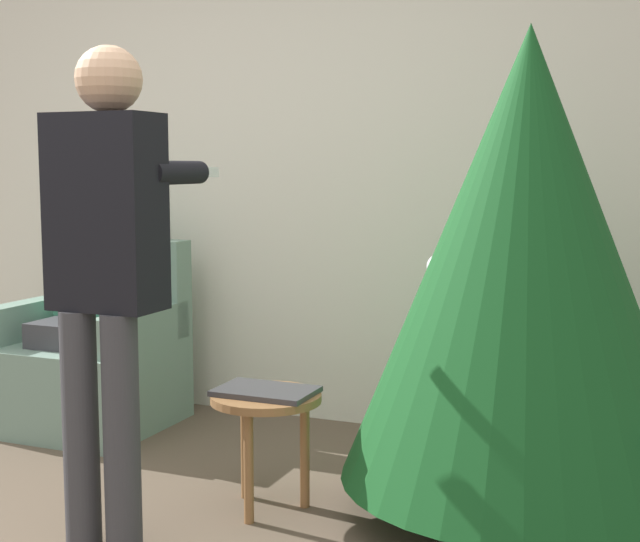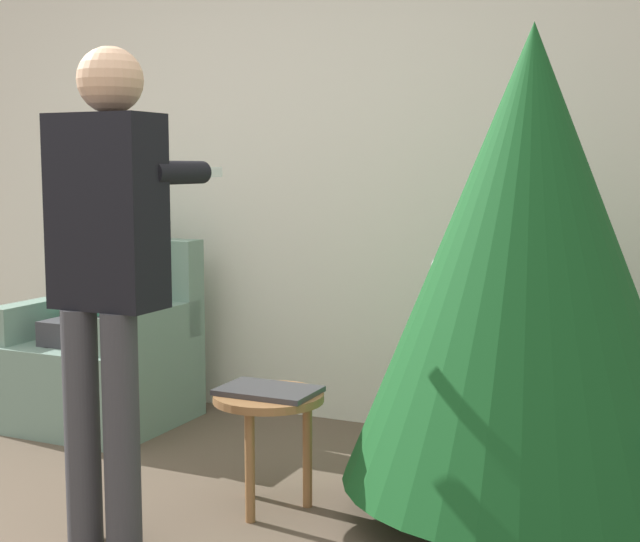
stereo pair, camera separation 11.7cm
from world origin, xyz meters
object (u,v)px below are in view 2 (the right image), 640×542
(person_seated, at_px, (98,288))
(side_stool, at_px, (269,411))
(person_standing, at_px, (108,255))
(christmas_tree, at_px, (528,259))
(armchair, at_px, (104,360))

(person_seated, distance_m, side_stool, 1.48)
(person_standing, distance_m, side_stool, 0.85)
(person_seated, bearing_deg, person_standing, -49.70)
(side_stool, bearing_deg, christmas_tree, 16.83)
(christmas_tree, height_order, armchair, christmas_tree)
(christmas_tree, height_order, side_stool, christmas_tree)
(christmas_tree, bearing_deg, person_seated, 170.09)
(christmas_tree, relative_size, armchair, 1.95)
(person_seated, xyz_separation_m, side_stool, (1.30, -0.65, -0.30))
(armchair, height_order, side_stool, armchair)
(christmas_tree, bearing_deg, person_standing, -148.62)
(person_standing, height_order, side_stool, person_standing)
(armchair, bearing_deg, person_seated, -90.00)
(christmas_tree, bearing_deg, armchair, 169.43)
(armchair, height_order, person_seated, person_seated)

